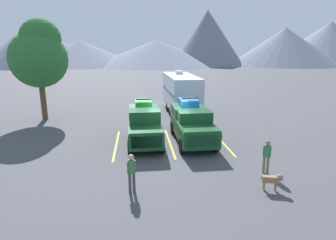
# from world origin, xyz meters

# --- Properties ---
(ground_plane) EXTENTS (240.00, 240.00, 0.00)m
(ground_plane) POSITION_xyz_m (0.00, 0.00, 0.00)
(ground_plane) COLOR #47474C
(pickup_truck_a) EXTENTS (2.09, 5.32, 2.59)m
(pickup_truck_a) POSITION_xyz_m (-1.54, 0.68, 1.18)
(pickup_truck_a) COLOR #144723
(pickup_truck_a) RESTS_ON ground
(pickup_truck_b) EXTENTS (2.23, 5.41, 2.65)m
(pickup_truck_b) POSITION_xyz_m (1.41, 0.47, 1.20)
(pickup_truck_b) COLOR #144723
(pickup_truck_b) RESTS_ON ground
(lot_stripe_a) EXTENTS (0.12, 5.50, 0.01)m
(lot_stripe_a) POSITION_xyz_m (-3.29, 0.24, 0.00)
(lot_stripe_a) COLOR gold
(lot_stripe_a) RESTS_ON ground
(lot_stripe_b) EXTENTS (0.12, 5.50, 0.01)m
(lot_stripe_b) POSITION_xyz_m (0.00, 0.24, 0.00)
(lot_stripe_b) COLOR gold
(lot_stripe_b) RESTS_ON ground
(lot_stripe_c) EXTENTS (0.12, 5.50, 0.01)m
(lot_stripe_c) POSITION_xyz_m (3.29, 0.24, 0.00)
(lot_stripe_c) COLOR gold
(lot_stripe_c) RESTS_ON ground
(camper_trailer_a) EXTENTS (2.56, 8.52, 3.68)m
(camper_trailer_a) POSITION_xyz_m (1.93, 8.30, 1.94)
(camper_trailer_a) COLOR silver
(camper_trailer_a) RESTS_ON ground
(person_a) EXTENTS (0.35, 0.25, 1.64)m
(person_a) POSITION_xyz_m (-2.23, -5.68, 0.94)
(person_a) COLOR #3F3F42
(person_a) RESTS_ON ground
(person_b) EXTENTS (0.34, 0.28, 1.64)m
(person_b) POSITION_xyz_m (3.97, -4.60, 0.95)
(person_b) COLOR #726047
(person_b) RESTS_ON ground
(dog) EXTENTS (0.91, 0.43, 0.76)m
(dog) POSITION_xyz_m (3.53, -6.22, 0.52)
(dog) COLOR olive
(dog) RESTS_ON ground
(tree_a) EXTENTS (4.43, 4.43, 7.96)m
(tree_a) POSITION_xyz_m (-9.46, 7.19, 5.24)
(tree_a) COLOR brown
(tree_a) RESTS_ON ground
(mountain_ridge) EXTENTS (155.11, 44.97, 17.60)m
(mountain_ridge) POSITION_xyz_m (14.09, 79.80, 6.19)
(mountain_ridge) COLOR slate
(mountain_ridge) RESTS_ON ground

